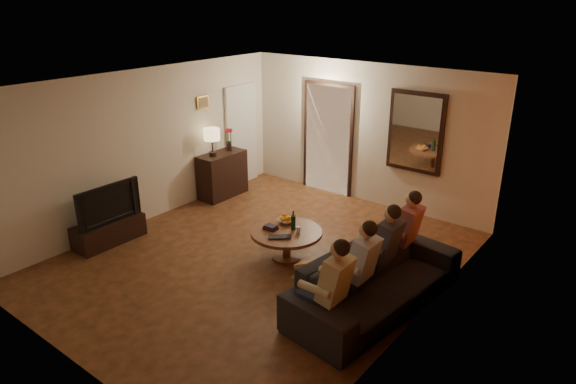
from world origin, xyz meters
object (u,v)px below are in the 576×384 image
Objects in this scene: bowl at (286,221)px; wine_bottle at (293,220)px; person_d at (403,237)px; person_a at (330,293)px; coffee_table at (286,244)px; table_lamp at (212,142)px; sofa at (376,281)px; dog at (312,270)px; person_c at (382,253)px; dresser at (222,175)px; tv_stand at (109,231)px; person_b at (358,272)px; tv at (105,203)px; laptop at (280,239)px.

bowl is 0.29m from wine_bottle.
person_d is at bearing 17.87° from wine_bottle.
coffee_table is at bearing 142.44° from person_a.
table_lamp is at bearing 174.08° from person_d.
dog is (-0.88, -0.14, -0.09)m from sofa.
person_d reaches higher than coffee_table.
table_lamp reaches higher than sofa.
dog is at bearing -23.70° from table_lamp.
coffee_table is (-1.57, 0.01, -0.38)m from person_c.
tv_stand is at bearing -90.00° from dresser.
person_c is at bearing 90.00° from person_a.
person_c is 1.13× the size of coffee_table.
sofa is at bearing 11.83° from dog.
person_b is (0.00, 0.60, 0.00)m from person_a.
table_lamp is 0.45× the size of person_c.
dog is 2.16× the size of bowl.
dresser reaches higher than wine_bottle.
person_a reaches higher than dresser.
dresser is 0.81× the size of person_d.
tv is at bearing -170.19° from person_b.
person_d is 3.65× the size of laptop.
dresser is 0.88× the size of tv_stand.
person_c is (0.00, 0.60, 0.00)m from person_b.
person_b is 0.86m from dog.
person_b is 2.14× the size of dog.
bowl is at bearing 148.03° from dog.
coffee_table is at bearing 179.66° from person_c.
person_d is 2.14× the size of dog.
person_c reaches higher than tv.
person_b is 1.00× the size of person_d.
dresser is 3.06m from laptop.
person_c is (4.13, 1.31, 0.41)m from tv_stand.
tv is 1.94× the size of dog.
bowl is at bearing 129.29° from coffee_table.
coffee_table is at bearing 152.98° from dog.
tv reaches higher than sofa.
person_c is at bearing -7.45° from bowl.
dresser is at bearing 154.14° from coffee_table.
laptop is at bearing 167.40° from person_b.
table_lamp is 0.21× the size of sofa.
person_d is at bearing 20.59° from coffee_table.
wine_bottle is at bearing 55.18° from laptop.
dog is at bearing 14.57° from tv_stand.
tv_stand is (0.00, -2.34, -0.95)m from table_lamp.
laptop is at bearing 168.71° from dog.
dog is at bearing -29.62° from coffee_table.
person_c is 1.62m from coffee_table.
person_b is at bearing -25.32° from bowl.
bowl is (2.38, -0.80, -0.65)m from table_lamp.
dog is 1.81× the size of wine_bottle.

